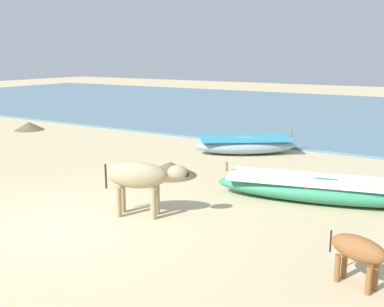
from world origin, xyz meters
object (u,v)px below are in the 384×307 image
at_px(cow_adult_dun, 140,177).
at_px(calf_near_brown, 361,251).
at_px(fishing_boat_2, 324,189).
at_px(fishing_boat_0, 245,145).

bearing_deg(cow_adult_dun, calf_near_brown, -30.75).
bearing_deg(cow_adult_dun, fishing_boat_2, 22.01).
height_order(fishing_boat_0, fishing_boat_2, fishing_boat_0).
bearing_deg(fishing_boat_0, calf_near_brown, -89.32).
bearing_deg(cow_adult_dun, fishing_boat_0, 74.12).
distance_m(fishing_boat_0, calf_near_brown, 8.14).
bearing_deg(fishing_boat_2, fishing_boat_0, -58.84).
relative_size(fishing_boat_2, cow_adult_dun, 2.95).
height_order(fishing_boat_0, calf_near_brown, fishing_boat_0).
bearing_deg(fishing_boat_0, cow_adult_dun, -118.72).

